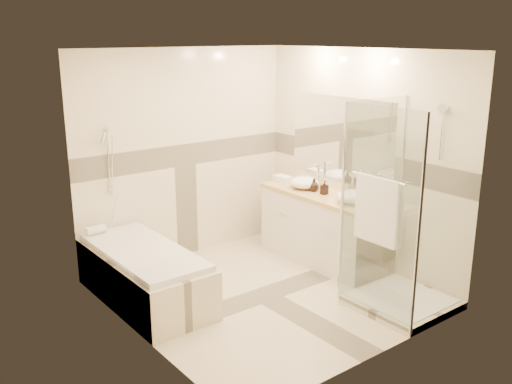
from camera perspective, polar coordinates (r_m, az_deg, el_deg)
room at (r=5.68m, az=1.11°, el=1.44°), size 2.82×3.02×2.52m
bathtub at (r=5.95m, az=-11.09°, el=-7.89°), size 0.75×1.70×0.56m
vanity at (r=6.81m, az=6.57°, el=-3.54°), size 0.58×1.62×0.85m
shower_enclosure at (r=5.79m, az=13.34°, el=-6.57°), size 0.96×0.93×2.04m
vessel_sink_near at (r=6.86m, az=4.85°, el=0.97°), size 0.36×0.36×0.14m
vessel_sink_far at (r=6.33m, az=9.64°, el=-0.45°), size 0.36×0.36×0.14m
faucet_near at (r=6.98m, az=6.17°, el=1.96°), size 0.12×0.03×0.28m
faucet_far at (r=6.47m, az=10.97°, el=0.59°), size 0.11×0.03×0.27m
amenity_bottle_a at (r=6.62m, az=6.85°, el=0.45°), size 0.08×0.08×0.16m
amenity_bottle_b at (r=6.74m, az=5.82°, el=0.72°), size 0.15×0.15×0.15m
folded_towels at (r=7.16m, az=2.70°, el=1.34°), size 0.16×0.24×0.08m
rolled_towel at (r=6.38m, az=-15.73°, el=-3.67°), size 0.21×0.09×0.09m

